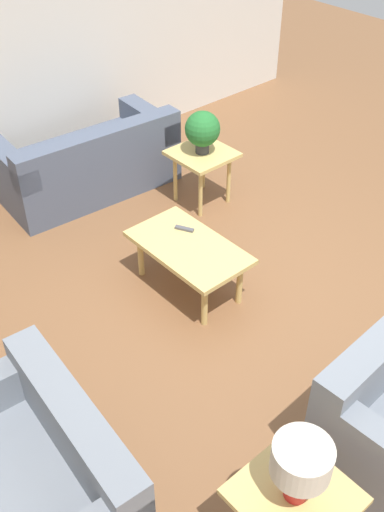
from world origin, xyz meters
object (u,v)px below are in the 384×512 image
(coffee_table, at_px, (189,251))
(side_table_plant, at_px, (202,160))
(side_table_lamp, at_px, (293,503))
(table_lamp, at_px, (301,464))
(loveseat, at_px, (43,481))
(potted_plant, at_px, (203,130))
(sofa, at_px, (89,164))

(coffee_table, height_order, side_table_plant, side_table_plant)
(side_table_plant, distance_m, side_table_lamp, 3.52)
(side_table_lamp, height_order, table_lamp, table_lamp)
(loveseat, xyz_separation_m, side_table_plant, (1.86, -2.86, 0.14))
(side_table_lamp, distance_m, table_lamp, 0.35)
(loveseat, distance_m, table_lamp, 1.44)
(coffee_table, bearing_deg, potted_plant, -46.72)
(loveseat, height_order, coffee_table, loveseat)
(sofa, distance_m, loveseat, 3.51)
(sofa, height_order, coffee_table, sofa)
(table_lamp, bearing_deg, potted_plant, -34.54)
(sofa, relative_size, coffee_table, 1.82)
(side_table_plant, bearing_deg, coffee_table, 133.28)
(sofa, bearing_deg, side_table_lamp, 75.74)
(side_table_plant, relative_size, potted_plant, 1.34)
(sofa, distance_m, side_table_lamp, 4.03)
(side_table_plant, bearing_deg, side_table_lamp, 145.46)
(side_table_plant, bearing_deg, sofa, 37.83)
(sofa, height_order, potted_plant, potted_plant)
(side_table_lamp, relative_size, potted_plant, 1.34)
(loveseat, bearing_deg, coffee_table, 121.41)
(coffee_table, xyz_separation_m, table_lamp, (-1.99, 1.03, 0.43))
(table_lamp, bearing_deg, loveseat, 39.85)
(sofa, relative_size, side_table_plant, 3.28)
(loveseat, height_order, table_lamp, table_lamp)
(potted_plant, bearing_deg, table_lamp, 145.46)
(potted_plant, bearing_deg, loveseat, 123.07)
(coffee_table, distance_m, side_table_plant, 1.33)
(sofa, bearing_deg, coffee_table, 86.42)
(potted_plant, bearing_deg, side_table_plant, 0.00)
(loveseat, xyz_separation_m, table_lamp, (-1.04, -0.86, 0.50))
(loveseat, bearing_deg, side_table_plant, 127.77)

